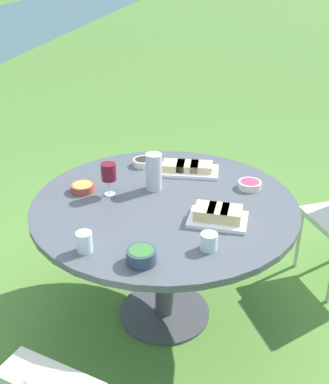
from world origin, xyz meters
The scene contains 12 objects.
ground_plane centered at (0.00, 0.00, 0.00)m, with size 40.00×40.00×0.00m, color #5B8C38.
dining_table centered at (0.00, 0.00, 0.67)m, with size 1.43×1.43×0.77m.
water_pitcher centered at (0.14, 0.09, 0.88)m, with size 0.10×0.09×0.21m.
wine_glass centered at (0.03, 0.31, 0.91)m, with size 0.08×0.08×0.19m.
platter_bread_main centered at (-0.15, -0.30, 0.81)m, with size 0.21×0.30×0.08m.
platter_charcuterie centered at (0.39, -0.07, 0.80)m, with size 0.21×0.38×0.06m.
bowl_fries centered at (0.04, 0.47, 0.80)m, with size 0.13×0.13×0.04m.
bowl_salad centered at (-0.56, 0.00, 0.81)m, with size 0.13×0.13×0.06m.
bowl_olives centered at (0.45, 0.22, 0.80)m, with size 0.13×0.13×0.04m.
bowl_dip_red centered at (0.25, -0.44, 0.79)m, with size 0.13×0.13×0.04m.
cup_water_near centered at (-0.40, -0.28, 0.81)m, with size 0.08×0.08×0.08m.
cup_water_far centered at (-0.52, 0.27, 0.82)m, with size 0.07×0.07×0.10m.
Camera 1 is at (-2.22, -0.41, 2.00)m, focal length 45.00 mm.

